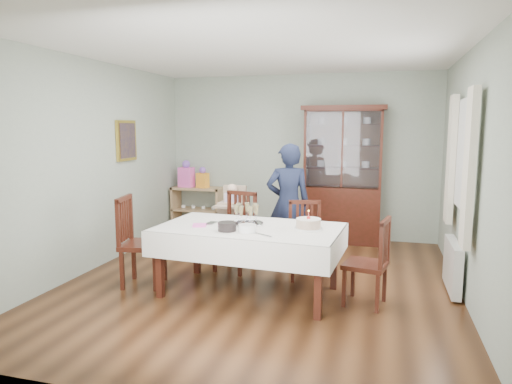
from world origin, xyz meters
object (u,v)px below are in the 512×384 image
at_px(chair_far_left, 235,247).
at_px(chair_end_left, 142,259).
at_px(chair_far_right, 305,255).
at_px(woman, 288,204).
at_px(high_chair, 232,228).
at_px(sideboard, 198,210).
at_px(champagne_tray, 246,218).
at_px(chair_end_right, 367,279).
at_px(dining_table, 249,260).
at_px(birthday_cake, 308,224).
at_px(china_cabinet, 343,173).
at_px(gift_bag_pink, 186,175).
at_px(gift_bag_orange, 203,178).

xyz_separation_m(chair_far_left, chair_end_left, (-0.87, -0.84, 0.01)).
xyz_separation_m(chair_far_right, woman, (-0.34, 0.57, 0.54)).
bearing_deg(high_chair, woman, -6.46).
distance_m(sideboard, chair_far_left, 2.29).
bearing_deg(sideboard, chair_far_right, -40.85).
bearing_deg(champagne_tray, sideboard, 123.12).
bearing_deg(chair_end_right, dining_table, -78.07).
relative_size(chair_far_right, birthday_cake, 3.05).
distance_m(chair_end_right, high_chair, 2.38).
height_order(chair_far_left, birthday_cake, chair_far_left).
xyz_separation_m(dining_table, chair_end_right, (1.28, 0.01, -0.11)).
bearing_deg(high_chair, china_cabinet, 41.21).
bearing_deg(gift_bag_pink, dining_table, -53.77).
distance_m(chair_far_left, chair_end_left, 1.21).
bearing_deg(gift_bag_pink, china_cabinet, -0.03).
xyz_separation_m(dining_table, champagne_tray, (-0.06, 0.10, 0.44)).
xyz_separation_m(chair_far_right, birthday_cake, (0.13, -0.66, 0.54)).
bearing_deg(china_cabinet, gift_bag_pink, 179.97).
height_order(woman, champagne_tray, woman).
height_order(sideboard, gift_bag_pink, gift_bag_pink).
xyz_separation_m(dining_table, gift_bag_pink, (-1.92, 2.62, 0.62)).
distance_m(chair_end_left, birthday_cake, 2.01).
bearing_deg(dining_table, chair_far_left, 118.52).
bearing_deg(sideboard, china_cabinet, -0.49).
distance_m(chair_far_left, birthday_cake, 1.38).
distance_m(china_cabinet, high_chair, 2.03).
bearing_deg(gift_bag_pink, chair_far_right, -38.12).
bearing_deg(chair_far_right, birthday_cake, -93.77).
bearing_deg(champagne_tray, woman, 78.60).
bearing_deg(gift_bag_orange, chair_end_right, -42.12).
bearing_deg(chair_end_right, gift_bag_pink, -117.74).
bearing_deg(chair_end_right, champagne_tray, -82.47).
bearing_deg(champagne_tray, dining_table, -58.79).
height_order(birthday_cake, gift_bag_orange, gift_bag_orange).
bearing_deg(chair_end_right, sideboard, -119.80).
distance_m(dining_table, chair_far_right, 0.88).
xyz_separation_m(chair_end_right, woman, (-1.10, 1.27, 0.54)).
height_order(chair_far_left, chair_far_right, chair_far_left).
xyz_separation_m(woman, gift_bag_pink, (-2.09, 1.34, 0.19)).
bearing_deg(chair_far_left, china_cabinet, 69.11).
bearing_deg(sideboard, champagne_tray, -56.88).
xyz_separation_m(chair_end_right, gift_bag_orange, (-2.89, 2.61, 0.68)).
bearing_deg(china_cabinet, chair_end_left, -127.54).
distance_m(sideboard, champagne_tray, 3.06).
bearing_deg(birthday_cake, dining_table, -175.47).
xyz_separation_m(woman, champagne_tray, (-0.24, -1.18, 0.01)).
bearing_deg(high_chair, gift_bag_pink, 136.16).
relative_size(high_chair, gift_bag_pink, 2.22).
xyz_separation_m(chair_end_right, gift_bag_pink, (-3.20, 2.61, 0.73)).
xyz_separation_m(sideboard, high_chair, (1.06, -1.26, 0.01)).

